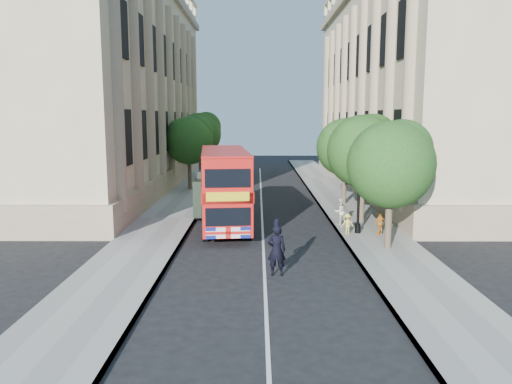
{
  "coord_description": "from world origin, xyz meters",
  "views": [
    {
      "loc": [
        -0.27,
        -19.66,
        6.2
      ],
      "look_at": [
        -0.36,
        6.01,
        2.3
      ],
      "focal_mm": 35.0,
      "sensor_mm": 36.0,
      "label": 1
    }
  ],
  "objects_px": {
    "box_van": "(216,193)",
    "double_decker_bus": "(224,186)",
    "lamp_post": "(359,188)",
    "police_constable": "(277,250)",
    "woman_pedestrian": "(340,212)"
  },
  "relations": [
    {
      "from": "double_decker_bus",
      "to": "police_constable",
      "type": "bearing_deg",
      "value": -79.14
    },
    {
      "from": "box_van",
      "to": "woman_pedestrian",
      "type": "distance_m",
      "value": 8.02
    },
    {
      "from": "lamp_post",
      "to": "box_van",
      "type": "bearing_deg",
      "value": 145.91
    },
    {
      "from": "police_constable",
      "to": "woman_pedestrian",
      "type": "height_order",
      "value": "police_constable"
    },
    {
      "from": "double_decker_bus",
      "to": "woman_pedestrian",
      "type": "relative_size",
      "value": 6.32
    },
    {
      "from": "woman_pedestrian",
      "to": "lamp_post",
      "type": "bearing_deg",
      "value": 80.44
    },
    {
      "from": "lamp_post",
      "to": "box_van",
      "type": "height_order",
      "value": "lamp_post"
    },
    {
      "from": "lamp_post",
      "to": "box_van",
      "type": "relative_size",
      "value": 1.01
    },
    {
      "from": "lamp_post",
      "to": "police_constable",
      "type": "xyz_separation_m",
      "value": [
        -4.53,
        -6.71,
        -1.5
      ]
    },
    {
      "from": "box_van",
      "to": "police_constable",
      "type": "xyz_separation_m",
      "value": [
        3.37,
        -12.06,
        -0.39
      ]
    },
    {
      "from": "lamp_post",
      "to": "woman_pedestrian",
      "type": "relative_size",
      "value": 3.46
    },
    {
      "from": "double_decker_bus",
      "to": "woman_pedestrian",
      "type": "distance_m",
      "value": 6.71
    },
    {
      "from": "police_constable",
      "to": "double_decker_bus",
      "type": "bearing_deg",
      "value": -75.93
    },
    {
      "from": "police_constable",
      "to": "woman_pedestrian",
      "type": "relative_size",
      "value": 1.35
    },
    {
      "from": "box_van",
      "to": "double_decker_bus",
      "type": "bearing_deg",
      "value": -73.87
    }
  ]
}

